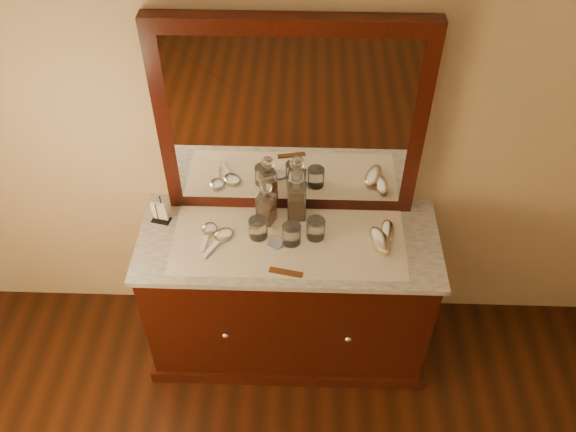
{
  "coord_description": "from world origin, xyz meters",
  "views": [
    {
      "loc": [
        0.06,
        0.02,
        2.9
      ],
      "look_at": [
        0.0,
        1.85,
        1.1
      ],
      "focal_mm": 37.04,
      "sensor_mm": 36.0,
      "label": 1
    }
  ],
  "objects_px": {
    "napkin_rack": "(160,212)",
    "hand_mirror_outer": "(208,232)",
    "dresser_cabinet": "(289,296)",
    "pin_dish": "(275,244)",
    "decanter_left": "(266,206)",
    "mirror_frame": "(291,122)",
    "decanter_right": "(296,199)",
    "brush_near": "(380,241)",
    "brush_far": "(387,232)",
    "comb": "(286,272)",
    "hand_mirror_inner": "(221,237)"
  },
  "relations": [
    {
      "from": "dresser_cabinet",
      "to": "brush_near",
      "type": "distance_m",
      "value": 0.64
    },
    {
      "from": "napkin_rack",
      "to": "hand_mirror_outer",
      "type": "distance_m",
      "value": 0.26
    },
    {
      "from": "brush_far",
      "to": "hand_mirror_outer",
      "type": "bearing_deg",
      "value": -178.96
    },
    {
      "from": "comb",
      "to": "decanter_right",
      "type": "bearing_deg",
      "value": 95.64
    },
    {
      "from": "decanter_right",
      "to": "brush_far",
      "type": "relative_size",
      "value": 1.92
    },
    {
      "from": "pin_dish",
      "to": "hand_mirror_outer",
      "type": "distance_m",
      "value": 0.33
    },
    {
      "from": "dresser_cabinet",
      "to": "hand_mirror_inner",
      "type": "xyz_separation_m",
      "value": [
        -0.32,
        -0.01,
        0.45
      ]
    },
    {
      "from": "pin_dish",
      "to": "hand_mirror_outer",
      "type": "height_order",
      "value": "hand_mirror_outer"
    },
    {
      "from": "pin_dish",
      "to": "decanter_right",
      "type": "relative_size",
      "value": 0.25
    },
    {
      "from": "napkin_rack",
      "to": "brush_near",
      "type": "xyz_separation_m",
      "value": [
        1.06,
        -0.13,
        -0.03
      ]
    },
    {
      "from": "pin_dish",
      "to": "hand_mirror_inner",
      "type": "height_order",
      "value": "hand_mirror_inner"
    },
    {
      "from": "hand_mirror_outer",
      "to": "decanter_right",
      "type": "bearing_deg",
      "value": 17.48
    },
    {
      "from": "mirror_frame",
      "to": "napkin_rack",
      "type": "bearing_deg",
      "value": -167.24
    },
    {
      "from": "brush_near",
      "to": "comb",
      "type": "bearing_deg",
      "value": -156.73
    },
    {
      "from": "dresser_cabinet",
      "to": "brush_far",
      "type": "bearing_deg",
      "value": 4.75
    },
    {
      "from": "mirror_frame",
      "to": "brush_far",
      "type": "height_order",
      "value": "mirror_frame"
    },
    {
      "from": "napkin_rack",
      "to": "hand_mirror_outer",
      "type": "xyz_separation_m",
      "value": [
        0.24,
        -0.08,
        -0.04
      ]
    },
    {
      "from": "comb",
      "to": "pin_dish",
      "type": "bearing_deg",
      "value": 120.32
    },
    {
      "from": "napkin_rack",
      "to": "hand_mirror_outer",
      "type": "relative_size",
      "value": 0.68
    },
    {
      "from": "decanter_left",
      "to": "brush_far",
      "type": "xyz_separation_m",
      "value": [
        0.58,
        -0.08,
        -0.08
      ]
    },
    {
      "from": "mirror_frame",
      "to": "napkin_rack",
      "type": "height_order",
      "value": "mirror_frame"
    },
    {
      "from": "dresser_cabinet",
      "to": "pin_dish",
      "type": "distance_m",
      "value": 0.46
    },
    {
      "from": "hand_mirror_outer",
      "to": "mirror_frame",
      "type": "bearing_deg",
      "value": 29.81
    },
    {
      "from": "decanter_right",
      "to": "brush_near",
      "type": "distance_m",
      "value": 0.45
    },
    {
      "from": "comb",
      "to": "napkin_rack",
      "type": "bearing_deg",
      "value": 164.19
    },
    {
      "from": "mirror_frame",
      "to": "hand_mirror_outer",
      "type": "height_order",
      "value": "mirror_frame"
    },
    {
      "from": "decanter_right",
      "to": "napkin_rack",
      "type": "bearing_deg",
      "value": -175.47
    },
    {
      "from": "hand_mirror_inner",
      "to": "brush_near",
      "type": "bearing_deg",
      "value": -1.03
    },
    {
      "from": "decanter_right",
      "to": "hand_mirror_outer",
      "type": "xyz_separation_m",
      "value": [
        -0.42,
        -0.13,
        -0.1
      ]
    },
    {
      "from": "comb",
      "to": "napkin_rack",
      "type": "distance_m",
      "value": 0.7
    },
    {
      "from": "dresser_cabinet",
      "to": "pin_dish",
      "type": "xyz_separation_m",
      "value": [
        -0.06,
        -0.04,
        0.45
      ]
    },
    {
      "from": "pin_dish",
      "to": "napkin_rack",
      "type": "distance_m",
      "value": 0.58
    },
    {
      "from": "decanter_left",
      "to": "brush_near",
      "type": "bearing_deg",
      "value": -14.89
    },
    {
      "from": "brush_near",
      "to": "decanter_right",
      "type": "bearing_deg",
      "value": 155.35
    },
    {
      "from": "mirror_frame",
      "to": "hand_mirror_outer",
      "type": "distance_m",
      "value": 0.66
    },
    {
      "from": "dresser_cabinet",
      "to": "mirror_frame",
      "type": "relative_size",
      "value": 1.17
    },
    {
      "from": "dresser_cabinet",
      "to": "decanter_left",
      "type": "height_order",
      "value": "decanter_left"
    },
    {
      "from": "dresser_cabinet",
      "to": "hand_mirror_outer",
      "type": "distance_m",
      "value": 0.6
    },
    {
      "from": "pin_dish",
      "to": "hand_mirror_inner",
      "type": "xyz_separation_m",
      "value": [
        -0.25,
        0.03,
        0.0
      ]
    },
    {
      "from": "napkin_rack",
      "to": "brush_near",
      "type": "distance_m",
      "value": 1.07
    },
    {
      "from": "napkin_rack",
      "to": "brush_far",
      "type": "relative_size",
      "value": 0.9
    },
    {
      "from": "mirror_frame",
      "to": "brush_far",
      "type": "distance_m",
      "value": 0.7
    },
    {
      "from": "comb",
      "to": "brush_far",
      "type": "distance_m",
      "value": 0.54
    },
    {
      "from": "brush_near",
      "to": "hand_mirror_outer",
      "type": "relative_size",
      "value": 0.96
    },
    {
      "from": "dresser_cabinet",
      "to": "hand_mirror_inner",
      "type": "relative_size",
      "value": 6.46
    },
    {
      "from": "pin_dish",
      "to": "decanter_right",
      "type": "distance_m",
      "value": 0.24
    },
    {
      "from": "mirror_frame",
      "to": "brush_far",
      "type": "bearing_deg",
      "value": -23.71
    },
    {
      "from": "pin_dish",
      "to": "hand_mirror_outer",
      "type": "relative_size",
      "value": 0.36
    },
    {
      "from": "decanter_left",
      "to": "brush_far",
      "type": "height_order",
      "value": "decanter_left"
    },
    {
      "from": "mirror_frame",
      "to": "brush_far",
      "type": "relative_size",
      "value": 7.97
    }
  ]
}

